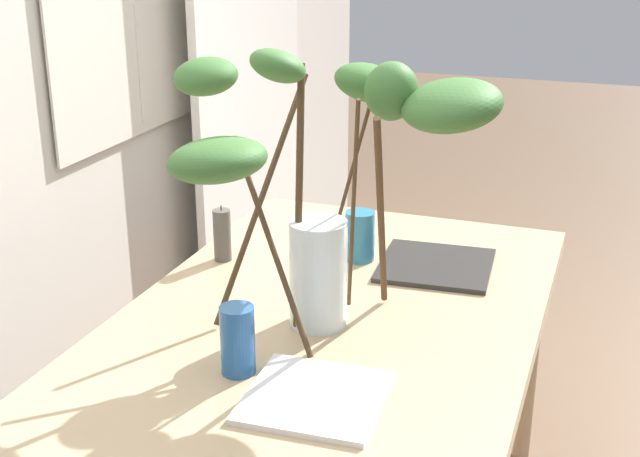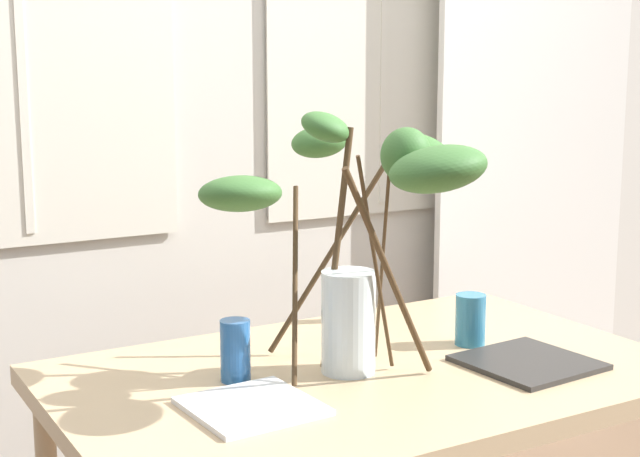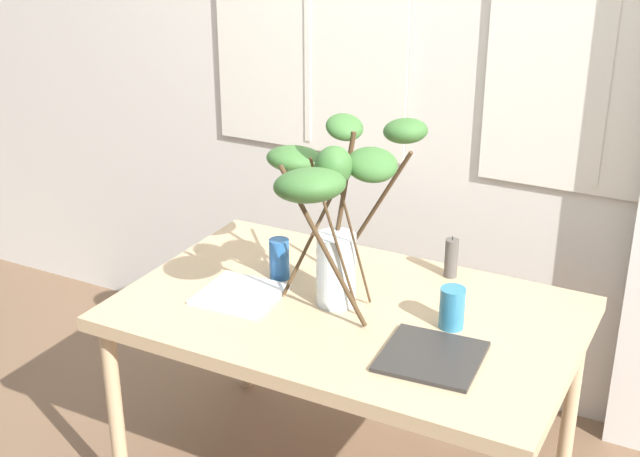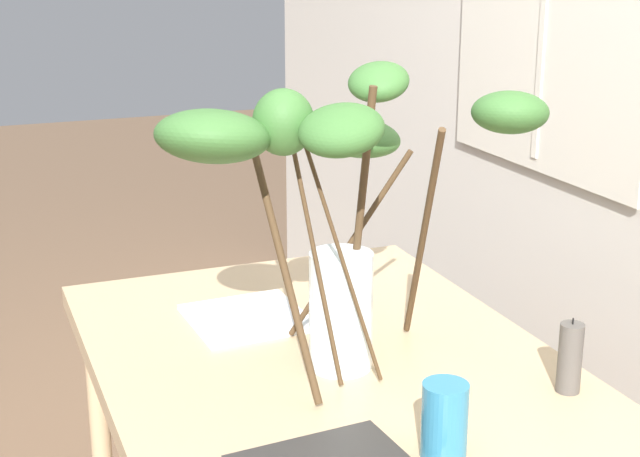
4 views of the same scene
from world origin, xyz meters
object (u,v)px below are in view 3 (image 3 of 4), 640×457
at_px(plate_square_left, 240,294).
at_px(pillar_candle, 451,258).
at_px(plate_square_right, 432,356).
at_px(dining_table, 348,324).
at_px(drinking_glass_blue_right, 452,308).
at_px(vase_with_branches, 334,195).
at_px(drinking_glass_blue_left, 279,259).

xyz_separation_m(plate_square_left, pillar_candle, (0.56, 0.46, 0.06)).
distance_m(plate_square_right, pillar_candle, 0.56).
relative_size(dining_table, drinking_glass_blue_right, 11.02).
xyz_separation_m(vase_with_branches, plate_square_left, (-0.30, -0.08, -0.37)).
bearing_deg(vase_with_branches, plate_square_left, -164.64).
bearing_deg(drinking_glass_blue_right, pillar_candle, 110.19).
relative_size(drinking_glass_blue_right, plate_square_right, 0.47).
height_order(plate_square_left, plate_square_right, same).
height_order(drinking_glass_blue_right, pillar_candle, pillar_candle).
xyz_separation_m(drinking_glass_blue_right, plate_square_right, (0.01, -0.20, -0.06)).
height_order(plate_square_right, pillar_candle, pillar_candle).
bearing_deg(plate_square_left, pillar_candle, 39.47).
bearing_deg(pillar_candle, dining_table, -119.97).
bearing_deg(dining_table, vase_with_branches, -166.76).
xyz_separation_m(drinking_glass_blue_left, plate_square_right, (0.65, -0.25, -0.06)).
xyz_separation_m(drinking_glass_blue_right, plate_square_left, (-0.69, -0.13, -0.06)).
bearing_deg(drinking_glass_blue_left, plate_square_right, -21.12).
xyz_separation_m(dining_table, vase_with_branches, (-0.05, -0.01, 0.44)).
relative_size(plate_square_left, plate_square_right, 0.91).
bearing_deg(plate_square_left, dining_table, 15.08).
bearing_deg(pillar_candle, drinking_glass_blue_right, -69.81).
relative_size(dining_table, pillar_candle, 9.69).
height_order(drinking_glass_blue_right, plate_square_right, drinking_glass_blue_right).
bearing_deg(plate_square_right, vase_with_branches, 158.39).
distance_m(dining_table, vase_with_branches, 0.44).
xyz_separation_m(dining_table, pillar_candle, (0.21, 0.37, 0.13)).
distance_m(dining_table, plate_square_left, 0.37).
relative_size(drinking_glass_blue_left, pillar_candle, 0.95).
relative_size(dining_table, drinking_glass_blue_left, 10.20).
bearing_deg(plate_square_left, plate_square_right, -5.99).
xyz_separation_m(dining_table, plate_square_right, (0.35, -0.17, 0.07)).
height_order(drinking_glass_blue_left, plate_square_left, drinking_glass_blue_left).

